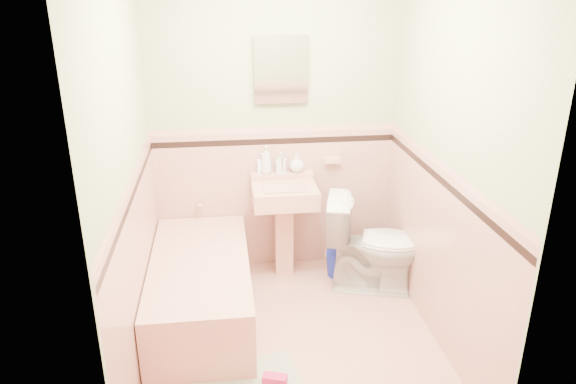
{
  "coord_description": "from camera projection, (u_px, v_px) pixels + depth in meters",
  "views": [
    {
      "loc": [
        -0.43,
        -3.12,
        2.33
      ],
      "look_at": [
        0.0,
        0.25,
        1.0
      ],
      "focal_mm": 33.55,
      "sensor_mm": 36.0,
      "label": 1
    }
  ],
  "objects": [
    {
      "name": "floor",
      "position": [
        293.0,
        337.0,
        3.78
      ],
      "size": [
        2.2,
        2.2,
        0.0
      ],
      "primitive_type": "plane",
      "color": "#DC9F90",
      "rests_on": "ground"
    },
    {
      "name": "wall_back",
      "position": [
        275.0,
        125.0,
        4.34
      ],
      "size": [
        2.5,
        0.0,
        2.5
      ],
      "primitive_type": "plane",
      "rotation": [
        1.57,
        0.0,
        0.0
      ],
      "color": "#EDE5C1",
      "rests_on": "ground"
    },
    {
      "name": "wall_front",
      "position": [
        328.0,
        251.0,
        2.31
      ],
      "size": [
        2.5,
        0.0,
        2.5
      ],
      "primitive_type": "plane",
      "rotation": [
        -1.57,
        0.0,
        0.0
      ],
      "color": "#EDE5C1",
      "rests_on": "ground"
    },
    {
      "name": "wall_left",
      "position": [
        127.0,
        176.0,
        3.21
      ],
      "size": [
        0.0,
        2.5,
        2.5
      ],
      "primitive_type": "plane",
      "rotation": [
        1.57,
        0.0,
        1.57
      ],
      "color": "#EDE5C1",
      "rests_on": "ground"
    },
    {
      "name": "wall_right",
      "position": [
        447.0,
        163.0,
        3.45
      ],
      "size": [
        0.0,
        2.5,
        2.5
      ],
      "primitive_type": "plane",
      "rotation": [
        1.57,
        0.0,
        -1.57
      ],
      "color": "#EDE5C1",
      "rests_on": "ground"
    },
    {
      "name": "wainscot_back",
      "position": [
        275.0,
        200.0,
        4.57
      ],
      "size": [
        2.0,
        0.0,
        2.0
      ],
      "primitive_type": "plane",
      "rotation": [
        1.57,
        0.0,
        0.0
      ],
      "color": "#DFA495",
      "rests_on": "ground"
    },
    {
      "name": "wainscot_front",
      "position": [
        324.0,
        371.0,
        2.56
      ],
      "size": [
        2.0,
        0.0,
        2.0
      ],
      "primitive_type": "plane",
      "rotation": [
        -1.57,
        0.0,
        0.0
      ],
      "color": "#DFA495",
      "rests_on": "ground"
    },
    {
      "name": "wainscot_left",
      "position": [
        140.0,
        271.0,
        3.45
      ],
      "size": [
        0.0,
        2.2,
        2.2
      ],
      "primitive_type": "plane",
      "rotation": [
        1.57,
        0.0,
        1.57
      ],
      "color": "#DFA495",
      "rests_on": "ground"
    },
    {
      "name": "wainscot_right",
      "position": [
        436.0,
        253.0,
        3.68
      ],
      "size": [
        0.0,
        2.2,
        2.2
      ],
      "primitive_type": "plane",
      "rotation": [
        1.57,
        0.0,
        -1.57
      ],
      "color": "#DFA495",
      "rests_on": "ground"
    },
    {
      "name": "accent_back",
      "position": [
        275.0,
        141.0,
        4.38
      ],
      "size": [
        2.0,
        0.0,
        2.0
      ],
      "primitive_type": "plane",
      "rotation": [
        1.57,
        0.0,
        0.0
      ],
      "color": "black",
      "rests_on": "ground"
    },
    {
      "name": "accent_front",
      "position": [
        326.0,
        275.0,
        2.38
      ],
      "size": [
        2.0,
        0.0,
        2.0
      ],
      "primitive_type": "plane",
      "rotation": [
        -1.57,
        0.0,
        0.0
      ],
      "color": "black",
      "rests_on": "ground"
    },
    {
      "name": "accent_left",
      "position": [
        133.0,
        196.0,
        3.26
      ],
      "size": [
        0.0,
        2.2,
        2.2
      ],
      "primitive_type": "plane",
      "rotation": [
        1.57,
        0.0,
        1.57
      ],
      "color": "black",
      "rests_on": "ground"
    },
    {
      "name": "accent_right",
      "position": [
        443.0,
        182.0,
        3.49
      ],
      "size": [
        0.0,
        2.2,
        2.2
      ],
      "primitive_type": "plane",
      "rotation": [
        1.57,
        0.0,
        -1.57
      ],
      "color": "black",
      "rests_on": "ground"
    },
    {
      "name": "cap_back",
      "position": [
        275.0,
        130.0,
        4.34
      ],
      "size": [
        2.0,
        0.0,
        2.0
      ],
      "primitive_type": "plane",
      "rotation": [
        1.57,
        0.0,
        0.0
      ],
      "color": "#DC9D94",
      "rests_on": "ground"
    },
    {
      "name": "cap_front",
      "position": [
        327.0,
        255.0,
        2.34
      ],
      "size": [
        2.0,
        0.0,
        2.0
      ],
      "primitive_type": "plane",
      "rotation": [
        -1.57,
        0.0,
        0.0
      ],
      "color": "#DC9D94",
      "rests_on": "ground"
    },
    {
      "name": "cap_left",
      "position": [
        131.0,
        180.0,
        3.22
      ],
      "size": [
        0.0,
        2.2,
        2.2
      ],
      "primitive_type": "plane",
      "rotation": [
        1.57,
        0.0,
        1.57
      ],
      "color": "#DC9D94",
      "rests_on": "ground"
    },
    {
      "name": "cap_right",
      "position": [
        444.0,
        167.0,
        3.46
      ],
      "size": [
        0.0,
        2.2,
        2.2
      ],
      "primitive_type": "plane",
      "rotation": [
        1.57,
        0.0,
        -1.57
      ],
      "color": "#DC9D94",
      "rests_on": "ground"
    },
    {
      "name": "bathtub",
      "position": [
        201.0,
        291.0,
        3.93
      ],
      "size": [
        0.7,
        1.5,
        0.45
      ],
      "primitive_type": "cube",
      "color": "#D79787",
      "rests_on": "floor"
    },
    {
      "name": "tub_faucet",
      "position": [
        200.0,
        202.0,
        4.45
      ],
      "size": [
        0.04,
        0.12,
        0.04
      ],
      "primitive_type": "cylinder",
      "rotation": [
        1.57,
        0.0,
        0.0
      ],
      "color": "silver",
      "rests_on": "wall_back"
    },
    {
      "name": "sink",
      "position": [
        285.0,
        232.0,
        4.44
      ],
      "size": [
        0.52,
        0.48,
        0.81
      ],
      "primitive_type": null,
      "color": "#D79787",
      "rests_on": "floor"
    },
    {
      "name": "sink_faucet",
      "position": [
        282.0,
        164.0,
        4.37
      ],
      "size": [
        0.02,
        0.02,
        0.1
      ],
      "primitive_type": "cylinder",
      "color": "silver",
      "rests_on": "sink"
    },
    {
      "name": "medicine_cabinet",
      "position": [
        281.0,
        69.0,
        4.16
      ],
      "size": [
        0.37,
        0.04,
        0.46
      ],
      "primitive_type": "cube",
      "color": "white",
      "rests_on": "wall_back"
    },
    {
      "name": "soap_dish",
      "position": [
        332.0,
        160.0,
        4.47
      ],
      "size": [
        0.13,
        0.08,
        0.04
      ],
      "primitive_type": "cube",
      "color": "#D79787",
      "rests_on": "wall_back"
    },
    {
      "name": "soap_bottle_left",
      "position": [
        266.0,
        160.0,
        4.38
      ],
      "size": [
        0.1,
        0.1,
        0.23
      ],
      "primitive_type": "imported",
      "rotation": [
        0.0,
        0.0,
        -0.11
      ],
      "color": "#B2B2B2",
      "rests_on": "sink"
    },
    {
      "name": "soap_bottle_mid",
      "position": [
        281.0,
        163.0,
        4.4
      ],
      "size": [
        0.09,
        0.09,
        0.17
      ],
      "primitive_type": "imported",
      "rotation": [
        0.0,
        0.0,
        -0.21
      ],
      "color": "#B2B2B2",
      "rests_on": "sink"
    },
    {
      "name": "soap_bottle_right",
      "position": [
        297.0,
        163.0,
        4.42
      ],
      "size": [
        0.16,
        0.16,
        0.16
      ],
      "primitive_type": "imported",
      "rotation": [
        0.0,
        0.0,
        0.34
      ],
      "color": "#B2B2B2",
      "rests_on": "sink"
    },
    {
      "name": "tube",
      "position": [
        259.0,
        166.0,
        4.39
      ],
      "size": [
        0.05,
        0.05,
        0.12
      ],
      "primitive_type": "cylinder",
      "rotation": [
        0.0,
        0.0,
        0.41
      ],
      "color": "white",
      "rests_on": "sink"
    },
    {
      "name": "toilet",
      "position": [
        375.0,
        244.0,
        4.26
      ],
      "size": [
        0.85,
        0.62,
        0.78
      ],
      "primitive_type": "imported",
      "rotation": [
        0.0,
        0.0,
        1.31
      ],
      "color": "white",
      "rests_on": "floor"
    },
    {
      "name": "bucket",
      "position": [
        338.0,
        264.0,
        4.55
      ],
      "size": [
        0.26,
        0.26,
        0.21
      ],
      "primitive_type": null,
      "rotation": [
        0.0,
        0.0,
        0.23
      ],
      "color": "#1123AC",
      "rests_on": "floor"
    },
    {
      "name": "bath_mat",
      "position": [
        246.0,
        384.0,
        3.32
      ],
      "size": [
        0.74,
        0.56,
        0.03
      ],
      "primitive_type": "cube",
      "rotation": [
        0.0,
        0.0,
        0.17
      ],
      "color": "gray",
      "rests_on": "floor"
    },
    {
      "name": "shoe",
      "position": [
        275.0,
        380.0,
        3.29
      ],
      "size": [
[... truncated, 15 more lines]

